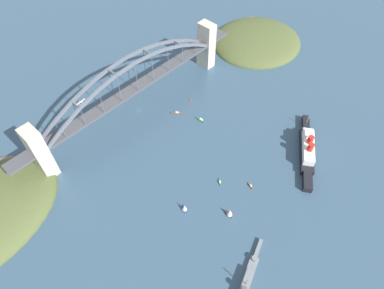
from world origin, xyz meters
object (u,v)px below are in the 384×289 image
(seaplane_taxiing_near_bridge, at_px, (82,103))
(small_boat_1, at_px, (250,186))
(channel_marker_buoy, at_px, (190,100))
(small_boat_5, at_px, (230,213))
(small_boat_0, at_px, (185,208))
(small_boat_4, at_px, (220,182))
(harbor_arch_bridge, at_px, (135,89))
(ocean_liner, at_px, (307,149))
(small_boat_2, at_px, (177,113))
(small_boat_3, at_px, (201,120))
(naval_cruiser, at_px, (245,286))

(seaplane_taxiing_near_bridge, height_order, small_boat_1, seaplane_taxiing_near_bridge)
(channel_marker_buoy, bearing_deg, small_boat_5, 56.59)
(seaplane_taxiing_near_bridge, relative_size, small_boat_0, 1.38)
(small_boat_1, height_order, small_boat_4, small_boat_1)
(harbor_arch_bridge, xyz_separation_m, ocean_liner, (-72.81, 163.54, -24.22))
(small_boat_1, bearing_deg, small_boat_5, 6.89)
(small_boat_1, distance_m, channel_marker_buoy, 124.33)
(small_boat_2, height_order, small_boat_3, small_boat_3)
(ocean_liner, relative_size, small_boat_1, 11.61)
(harbor_arch_bridge, height_order, naval_cruiser, harbor_arch_bridge)
(small_boat_5, bearing_deg, small_boat_1, -173.11)
(small_boat_0, distance_m, small_boat_2, 116.69)
(seaplane_taxiing_near_bridge, height_order, small_boat_3, seaplane_taxiing_near_bridge)
(naval_cruiser, bearing_deg, small_boat_1, -145.96)
(channel_marker_buoy, bearing_deg, small_boat_2, 5.85)
(small_boat_3, height_order, small_boat_5, small_boat_5)
(seaplane_taxiing_near_bridge, height_order, small_boat_4, seaplane_taxiing_near_bridge)
(small_boat_5, bearing_deg, small_boat_2, -115.07)
(channel_marker_buoy, bearing_deg, naval_cruiser, 54.64)
(small_boat_3, bearing_deg, seaplane_taxiing_near_bridge, -57.40)
(ocean_liner, bearing_deg, small_boat_5, -6.74)
(naval_cruiser, xyz_separation_m, small_boat_3, (-103.55, -137.68, -1.91))
(small_boat_0, distance_m, channel_marker_buoy, 135.71)
(naval_cruiser, xyz_separation_m, small_boat_5, (-38.29, -45.48, 1.75))
(naval_cruiser, bearing_deg, harbor_arch_bridge, -109.14)
(small_boat_1, relative_size, small_boat_4, 1.05)
(small_boat_2, bearing_deg, channel_marker_buoy, -174.15)
(harbor_arch_bridge, distance_m, naval_cruiser, 210.23)
(harbor_arch_bridge, bearing_deg, naval_cruiser, 70.86)
(naval_cruiser, bearing_deg, small_boat_4, -128.62)
(harbor_arch_bridge, height_order, channel_marker_buoy, harbor_arch_bridge)
(ocean_liner, relative_size, small_boat_3, 6.67)
(ocean_liner, distance_m, channel_marker_buoy, 134.80)
(harbor_arch_bridge, bearing_deg, ocean_liner, 114.00)
(seaplane_taxiing_near_bridge, distance_m, small_boat_5, 204.25)
(harbor_arch_bridge, height_order, small_boat_5, harbor_arch_bridge)
(naval_cruiser, height_order, small_boat_4, naval_cruiser)
(seaplane_taxiing_near_bridge, xyz_separation_m, small_boat_0, (16.19, 173.09, 1.84))
(small_boat_0, xyz_separation_m, small_boat_2, (-77.74, -86.96, -3.33))
(naval_cruiser, relative_size, small_boat_1, 10.82)
(naval_cruiser, bearing_deg, small_boat_3, -126.95)
(naval_cruiser, distance_m, small_boat_2, 188.36)
(small_boat_3, xyz_separation_m, small_boat_5, (65.25, 92.19, 3.66))
(small_boat_5, bearing_deg, ocean_liner, 173.26)
(harbor_arch_bridge, bearing_deg, small_boat_0, 66.40)
(small_boat_5, bearing_deg, harbor_arch_bridge, -101.22)
(seaplane_taxiing_near_bridge, height_order, small_boat_2, seaplane_taxiing_near_bridge)
(small_boat_4, relative_size, small_boat_5, 0.68)
(small_boat_2, bearing_deg, seaplane_taxiing_near_bridge, -54.45)
(small_boat_2, bearing_deg, small_boat_3, 111.27)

